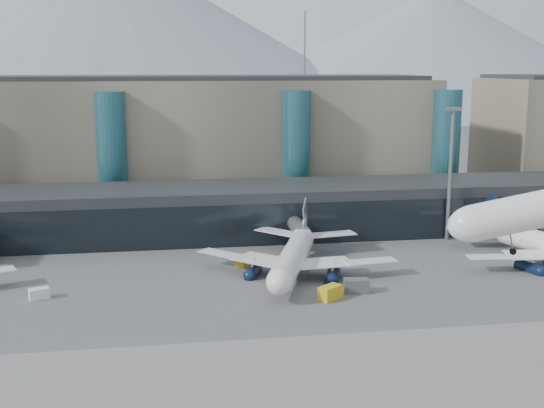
{
  "coord_description": "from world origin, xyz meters",
  "views": [
    {
      "loc": [
        -23.49,
        -73.8,
        33.4
      ],
      "look_at": [
        -6.97,
        32.0,
        11.52
      ],
      "focal_mm": 45.0,
      "sensor_mm": 36.0,
      "label": 1
    }
  ],
  "objects_px": {
    "veh_b": "(242,261)",
    "veh_h": "(330,293)",
    "jet_parked_mid": "(295,246)",
    "veh_g": "(517,255)",
    "veh_a": "(39,294)",
    "jet_parked_right": "(543,237)",
    "lightmast_mid": "(450,167)",
    "veh_c": "(357,286)"
  },
  "relations": [
    {
      "from": "jet_parked_right",
      "to": "veh_g",
      "type": "xyz_separation_m",
      "value": [
        -3.75,
        1.41,
        -3.5
      ]
    },
    {
      "from": "veh_g",
      "to": "lightmast_mid",
      "type": "bearing_deg",
      "value": 174.84
    },
    {
      "from": "veh_a",
      "to": "veh_b",
      "type": "relative_size",
      "value": 0.99
    },
    {
      "from": "jet_parked_mid",
      "to": "jet_parked_right",
      "type": "distance_m",
      "value": 43.39
    },
    {
      "from": "lightmast_mid",
      "to": "veh_c",
      "type": "relative_size",
      "value": 6.84
    },
    {
      "from": "veh_b",
      "to": "veh_g",
      "type": "height_order",
      "value": "veh_b"
    },
    {
      "from": "veh_c",
      "to": "veh_g",
      "type": "xyz_separation_m",
      "value": [
        32.59,
        12.63,
        -0.27
      ]
    },
    {
      "from": "lightmast_mid",
      "to": "veh_g",
      "type": "relative_size",
      "value": 9.74
    },
    {
      "from": "jet_parked_right",
      "to": "veh_b",
      "type": "distance_m",
      "value": 52.05
    },
    {
      "from": "jet_parked_right",
      "to": "veh_h",
      "type": "xyz_separation_m",
      "value": [
        -40.98,
        -13.58,
        -3.27
      ]
    },
    {
      "from": "veh_h",
      "to": "jet_parked_right",
      "type": "bearing_deg",
      "value": -19.17
    },
    {
      "from": "veh_g",
      "to": "veh_h",
      "type": "xyz_separation_m",
      "value": [
        -37.22,
        -15.0,
        0.23
      ]
    },
    {
      "from": "veh_h",
      "to": "lightmast_mid",
      "type": "bearing_deg",
      "value": 6.91
    },
    {
      "from": "veh_g",
      "to": "veh_c",
      "type": "bearing_deg",
      "value": -97.75
    },
    {
      "from": "jet_parked_mid",
      "to": "veh_b",
      "type": "xyz_separation_m",
      "value": [
        -8.29,
        4.5,
        -3.44
      ]
    },
    {
      "from": "lightmast_mid",
      "to": "veh_g",
      "type": "bearing_deg",
      "value": -66.23
    },
    {
      "from": "jet_parked_mid",
      "to": "veh_c",
      "type": "relative_size",
      "value": 9.36
    },
    {
      "from": "jet_parked_mid",
      "to": "veh_g",
      "type": "height_order",
      "value": "jet_parked_mid"
    },
    {
      "from": "lightmast_mid",
      "to": "veh_b",
      "type": "bearing_deg",
      "value": -164.88
    },
    {
      "from": "jet_parked_mid",
      "to": "veh_h",
      "type": "bearing_deg",
      "value": -151.43
    },
    {
      "from": "jet_parked_mid",
      "to": "lightmast_mid",
      "type": "bearing_deg",
      "value": -45.57
    },
    {
      "from": "lightmast_mid",
      "to": "veh_h",
      "type": "distance_m",
      "value": 44.92
    },
    {
      "from": "jet_parked_right",
      "to": "veh_a",
      "type": "height_order",
      "value": "jet_parked_right"
    },
    {
      "from": "veh_h",
      "to": "veh_g",
      "type": "bearing_deg",
      "value": -15.56
    },
    {
      "from": "lightmast_mid",
      "to": "jet_parked_mid",
      "type": "bearing_deg",
      "value": -154.63
    },
    {
      "from": "lightmast_mid",
      "to": "jet_parked_right",
      "type": "xyz_separation_m",
      "value": [
        10.36,
        -16.42,
        -10.15
      ]
    },
    {
      "from": "lightmast_mid",
      "to": "jet_parked_mid",
      "type": "distance_m",
      "value": 37.93
    },
    {
      "from": "veh_c",
      "to": "veh_h",
      "type": "bearing_deg",
      "value": -145.12
    },
    {
      "from": "veh_b",
      "to": "veh_h",
      "type": "xyz_separation_m",
      "value": [
        10.69,
        -18.84,
        0.18
      ]
    },
    {
      "from": "lightmast_mid",
      "to": "veh_b",
      "type": "height_order",
      "value": "lightmast_mid"
    },
    {
      "from": "veh_a",
      "to": "lightmast_mid",
      "type": "bearing_deg",
      "value": -3.44
    },
    {
      "from": "jet_parked_right",
      "to": "veh_a",
      "type": "distance_m",
      "value": 83.15
    },
    {
      "from": "jet_parked_mid",
      "to": "veh_g",
      "type": "xyz_separation_m",
      "value": [
        39.63,
        0.66,
        -3.49
      ]
    },
    {
      "from": "jet_parked_right",
      "to": "veh_c",
      "type": "height_order",
      "value": "jet_parked_right"
    },
    {
      "from": "veh_a",
      "to": "veh_h",
      "type": "bearing_deg",
      "value": -30.39
    },
    {
      "from": "lightmast_mid",
      "to": "veh_g",
      "type": "xyz_separation_m",
      "value": [
        6.61,
        -15.0,
        -13.65
      ]
    },
    {
      "from": "jet_parked_right",
      "to": "veh_c",
      "type": "relative_size",
      "value": 9.38
    },
    {
      "from": "jet_parked_right",
      "to": "veh_c",
      "type": "distance_m",
      "value": 38.17
    },
    {
      "from": "jet_parked_mid",
      "to": "veh_g",
      "type": "distance_m",
      "value": 39.79
    },
    {
      "from": "lightmast_mid",
      "to": "veh_b",
      "type": "relative_size",
      "value": 9.01
    },
    {
      "from": "veh_c",
      "to": "veh_h",
      "type": "xyz_separation_m",
      "value": [
        -4.64,
        -2.37,
        -0.04
      ]
    },
    {
      "from": "veh_a",
      "to": "veh_b",
      "type": "distance_m",
      "value": 33.4
    }
  ]
}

